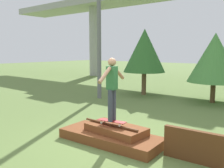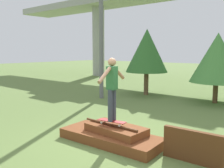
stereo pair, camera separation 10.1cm
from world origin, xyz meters
The scene contains 8 objects.
ground_plane centered at (0.00, 0.00, 0.00)m, with size 80.00×80.00×0.00m, color olive.
scrap_pile centered at (0.03, 0.02, 0.18)m, with size 2.72×1.18×0.50m.
scrap_plank_loose centered at (2.06, 0.22, 0.35)m, with size 1.26×0.18×0.69m.
skateboard centered at (0.07, -0.02, 0.57)m, with size 0.76×0.31×0.09m.
skater centered at (0.07, -0.02, 1.49)m, with size 0.28×1.19×1.57m.
utility_pole centered at (-4.22, 4.29, 4.10)m, with size 1.30×0.20×7.96m.
tree_behind_left centered at (0.45, 6.70, 2.01)m, with size 2.31×2.31×3.11m.
tree_behind_right centered at (-3.04, 6.51, 2.32)m, with size 2.19×2.19×3.45m.
Camera 1 is at (3.89, -4.73, 2.33)m, focal length 40.00 mm.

